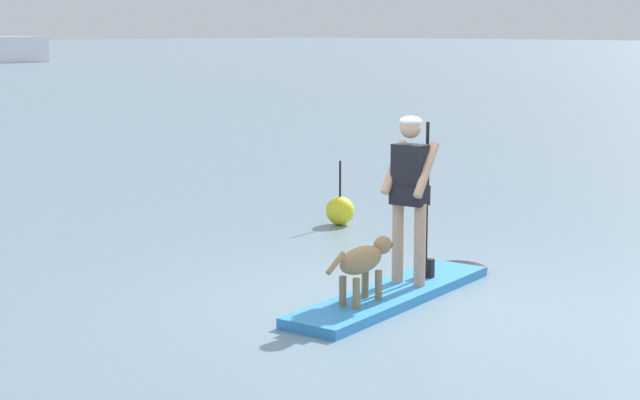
% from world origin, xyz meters
% --- Properties ---
extents(ground_plane, '(400.00, 400.00, 0.00)m').
position_xyz_m(ground_plane, '(0.00, 0.00, 0.00)').
color(ground_plane, slate).
extents(paddleboard, '(3.26, 1.10, 0.10)m').
position_xyz_m(paddleboard, '(0.22, 0.03, 0.05)').
color(paddleboard, '#338CD8').
rests_on(paddleboard, ground_plane).
extents(person_paddler, '(0.64, 0.53, 1.73)m').
position_xyz_m(person_paddler, '(0.33, 0.05, 1.10)').
color(person_paddler, tan).
rests_on(person_paddler, paddleboard).
extents(dog, '(1.11, 0.31, 0.58)m').
position_xyz_m(dog, '(-0.51, -0.08, 0.50)').
color(dog, '#997A51').
rests_on(dog, paddleboard).
extents(marker_buoy, '(0.40, 0.40, 0.90)m').
position_xyz_m(marker_buoy, '(2.53, 3.05, 0.20)').
color(marker_buoy, yellow).
rests_on(marker_buoy, ground_plane).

